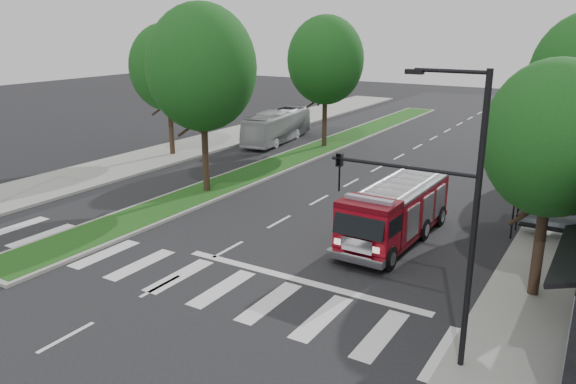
# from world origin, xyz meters

# --- Properties ---
(ground) EXTENTS (140.00, 140.00, 0.00)m
(ground) POSITION_xyz_m (0.00, 0.00, 0.00)
(ground) COLOR black
(ground) RESTS_ON ground
(sidewalk_left) EXTENTS (5.00, 80.00, 0.15)m
(sidewalk_left) POSITION_xyz_m (-14.50, 10.00, 0.07)
(sidewalk_left) COLOR gray
(sidewalk_left) RESTS_ON ground
(median) EXTENTS (3.00, 50.00, 0.15)m
(median) POSITION_xyz_m (-6.00, 18.00, 0.08)
(median) COLOR gray
(median) RESTS_ON ground
(bus_shelter) EXTENTS (3.20, 1.60, 2.61)m
(bus_shelter) POSITION_xyz_m (11.20, 8.15, 2.04)
(bus_shelter) COLOR black
(bus_shelter) RESTS_ON ground
(tree_right_near) EXTENTS (4.40, 4.40, 8.05)m
(tree_right_near) POSITION_xyz_m (11.50, 2.00, 5.51)
(tree_right_near) COLOR black
(tree_right_near) RESTS_ON ground
(tree_median_near) EXTENTS (5.80, 5.80, 10.16)m
(tree_median_near) POSITION_xyz_m (-6.00, 6.00, 6.81)
(tree_median_near) COLOR black
(tree_median_near) RESTS_ON ground
(tree_median_far) EXTENTS (5.60, 5.60, 9.72)m
(tree_median_far) POSITION_xyz_m (-6.00, 20.00, 6.49)
(tree_median_far) COLOR black
(tree_median_far) RESTS_ON ground
(tree_left_mid) EXTENTS (5.20, 5.20, 9.16)m
(tree_left_mid) POSITION_xyz_m (-14.00, 12.00, 6.16)
(tree_left_mid) COLOR black
(tree_left_mid) RESTS_ON ground
(streetlight_right_near) EXTENTS (4.08, 0.22, 8.00)m
(streetlight_right_near) POSITION_xyz_m (9.61, -3.50, 4.67)
(streetlight_right_near) COLOR black
(streetlight_right_near) RESTS_ON ground
(streetlight_right_far) EXTENTS (2.11, 0.20, 8.00)m
(streetlight_right_far) POSITION_xyz_m (10.35, 20.00, 4.48)
(streetlight_right_far) COLOR black
(streetlight_right_far) RESTS_ON ground
(fire_engine) EXTENTS (2.56, 7.75, 2.66)m
(fire_engine) POSITION_xyz_m (5.52, 4.49, 1.28)
(fire_engine) COLOR #52040C
(fire_engine) RESTS_ON ground
(city_bus) EXTENTS (3.22, 9.11, 2.48)m
(city_bus) POSITION_xyz_m (-10.24, 20.10, 1.24)
(city_bus) COLOR #AFAFB4
(city_bus) RESTS_ON ground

